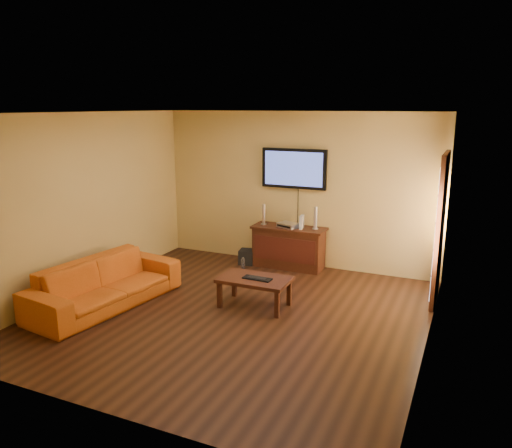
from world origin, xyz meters
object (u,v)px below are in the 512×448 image
Objects in this scene: coffee_table at (255,282)px; sofa at (105,276)px; speaker_right at (315,219)px; media_console at (289,247)px; television at (294,169)px; subwoofer at (247,257)px; bottle at (243,263)px; game_console at (302,222)px; keyboard at (257,278)px; av_receiver at (288,225)px; speaker_left at (264,215)px.

coffee_table is 0.44× the size of sofa.
sofa is at bearing -129.25° from speaker_right.
media_console is 1.37m from television.
coffee_table reaches higher than subwoofer.
subwoofer is at bearing 100.89° from bottle.
media_console is at bearing 169.28° from game_console.
keyboard is at bearing -57.87° from bottle.
av_receiver is 1.32× the size of subwoofer.
bottle is at bearing -117.51° from speaker_left.
coffee_table is 2.42× the size of keyboard.
av_receiver is 1.91m from keyboard.
av_receiver is at bearing -89.74° from television.
media_console is 0.40m from av_receiver.
coffee_table is 2.56× the size of speaker_right.
keyboard is (0.71, -1.89, -0.46)m from speaker_left.
media_console is 3.13× the size of keyboard.
speaker_left is at bearing 62.49° from bottle.
speaker_left is (-0.66, 1.86, 0.53)m from coffee_table.
speaker_left is 0.89× the size of keyboard.
sofa is 10.66× the size of bottle.
game_console reaches higher than coffee_table.
keyboard is at bearing -95.77° from game_console.
keyboard reaches higher than coffee_table.
game_console is (0.24, -0.02, 0.48)m from media_console.
av_receiver is at bearing 97.21° from keyboard.
media_console is at bearing -25.44° from sofa.
av_receiver is at bearing 176.08° from game_console.
speaker_right is at bearing 83.33° from keyboard.
game_console is at bearing 89.93° from keyboard.
speaker_left reaches higher than subwoofer.
game_console is at bearing -5.03° from media_console.
television is at bearing 23.42° from speaker_left.
subwoofer is 0.64× the size of keyboard.
av_receiver is at bearing 29.07° from bottle.
speaker_right is (0.28, 1.91, 0.54)m from coffee_table.
speaker_left is 0.50m from av_receiver.
television is 1.79m from subwoofer.
keyboard is (-0.23, -1.94, -0.47)m from speaker_right.
speaker_left reaches higher than game_console.
television is at bearing 95.07° from coffee_table.
television is at bearing 160.65° from speaker_right.
sofa is 3.02m from speaker_left.
coffee_table is at bearing -63.32° from av_receiver.
game_console is 0.88× the size of subwoofer.
television is 3.00× the size of speaker_right.
game_console is 1.10× the size of bottle.
subwoofer is at bearing 119.20° from keyboard.
television is 0.98m from speaker_left.
sofa reaches higher than subwoofer.
av_receiver is (0.48, -0.03, -0.13)m from speaker_left.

